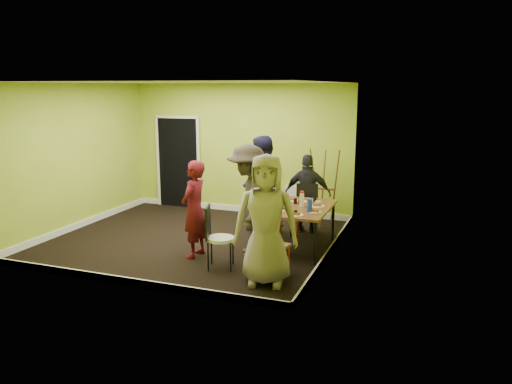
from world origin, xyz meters
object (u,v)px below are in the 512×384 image
dining_table (302,210)px  blue_bottle (310,206)px  thermos (302,200)px  orange_bottle (299,201)px  person_left_far (261,186)px  chair_bentwood (216,234)px  person_front_end (266,220)px  chair_front_end (271,241)px  person_standing (194,209)px  chair_back_end (307,199)px  easel (325,187)px  person_back_end (308,194)px  person_left_near (248,201)px  chair_left_near (262,220)px  chair_left_far (266,210)px

dining_table → blue_bottle: 0.40m
thermos → orange_bottle: (-0.11, 0.22, -0.08)m
dining_table → person_left_far: size_ratio=0.81×
chair_bentwood → person_left_far: person_left_far is taller
person_front_end → chair_front_end: bearing=80.5°
blue_bottle → person_left_far: person_left_far is taller
chair_front_end → person_standing: person_standing is taller
blue_bottle → orange_bottle: 0.64m
blue_bottle → person_standing: person_standing is taller
chair_front_end → orange_bottle: bearing=101.7°
blue_bottle → chair_back_end: bearing=106.1°
easel → person_back_end: 0.68m
person_left_near → thermos: bearing=102.4°
person_left_near → person_back_end: 1.72m
chair_left_near → blue_bottle: size_ratio=4.52×
chair_left_near → thermos: 0.76m
chair_front_end → person_standing: (-1.44, 0.41, 0.26)m
person_back_end → orange_bottle: bearing=84.8°
person_standing → chair_bentwood: bearing=59.1°
chair_back_end → person_back_end: (-0.04, 0.18, 0.06)m
chair_left_near → person_left_near: person_left_near is taller
easel → person_left_far: person_left_far is taller
chair_bentwood → person_left_far: size_ratio=0.52×
chair_front_end → orange_bottle: (-0.01, 1.57, 0.26)m
chair_left_near → easel: (0.60, 2.07, 0.20)m
chair_front_end → chair_back_end: bearing=102.1°
chair_left_near → chair_bentwood: chair_left_near is taller
chair_left_far → person_left_near: size_ratio=0.51×
dining_table → thermos: bearing=132.2°
person_back_end → person_front_end: (0.08, -2.67, 0.18)m
chair_left_far → person_front_end: bearing=20.5°
person_front_end → chair_left_near: bearing=99.3°
chair_left_near → easel: 2.16m
chair_bentwood → person_standing: (-0.54, 0.35, 0.26)m
person_standing → blue_bottle: bearing=111.4°
person_left_near → chair_bentwood: bearing=-44.0°
person_left_far → person_left_near: bearing=28.1°
chair_back_end → orange_bottle: (0.02, -0.64, 0.11)m
chair_bentwood → easel: 3.17m
dining_table → chair_left_far: (-0.81, 0.45, -0.17)m
chair_bentwood → person_front_end: size_ratio=0.52×
blue_bottle → person_front_end: bearing=-102.9°
chair_back_end → person_left_far: (-0.82, -0.26, 0.24)m
easel → blue_bottle: easel is taller
person_left_near → person_back_end: (0.58, 1.61, -0.17)m
thermos → orange_bottle: 0.26m
chair_left_far → person_left_far: (-0.16, 0.17, 0.41)m
dining_table → easel: easel is taller
chair_left_far → chair_back_end: bearing=124.7°
chair_bentwood → easel: (1.01, 2.99, 0.22)m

